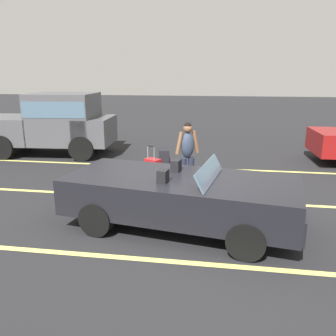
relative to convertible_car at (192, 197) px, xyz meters
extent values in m
plane|color=black|center=(-0.21, 0.04, -0.59)|extent=(80.00, 80.00, 0.00)
cube|color=#EAE066|center=(-0.21, -1.23, -0.59)|extent=(18.00, 0.12, 0.01)
cube|color=#EAE066|center=(-0.21, 1.47, -0.59)|extent=(18.00, 0.12, 0.01)
cube|color=#EAE066|center=(-0.21, 4.17, -0.59)|extent=(18.00, 0.12, 0.01)
cube|color=black|center=(-0.21, 0.04, 0.03)|extent=(4.34, 2.43, 0.64)
cube|color=black|center=(1.21, -0.21, -0.08)|extent=(1.58, 1.87, 0.38)
cube|color=slate|center=(0.30, -0.05, 0.50)|extent=(0.44, 1.56, 0.31)
cube|color=black|center=(-0.35, 0.43, 0.46)|extent=(0.20, 0.24, 0.22)
cube|color=black|center=(-0.47, -0.29, 0.46)|extent=(0.20, 0.24, 0.22)
cylinder|color=black|center=(1.18, 0.62, -0.29)|extent=(0.63, 0.32, 0.60)
cylinder|color=black|center=(0.91, -0.98, -0.29)|extent=(0.63, 0.32, 0.60)
cylinder|color=black|center=(-1.32, 1.05, -0.29)|extent=(0.63, 0.32, 0.60)
cylinder|color=black|center=(-1.60, -0.55, -0.29)|extent=(0.63, 0.32, 0.60)
cube|color=black|center=(-1.05, 3.27, -0.22)|extent=(0.37, 0.53, 0.74)
cube|color=black|center=(-0.90, 3.30, -0.27)|extent=(0.09, 0.38, 0.41)
sphere|color=black|center=(-1.19, 3.42, -0.57)|extent=(0.04, 0.04, 0.04)
sphere|color=black|center=(-1.12, 3.09, -0.57)|extent=(0.04, 0.04, 0.04)
cube|color=red|center=(-1.23, 2.62, -0.28)|extent=(0.47, 0.41, 0.62)
cylinder|color=gray|center=(-1.36, 2.62, 0.20)|extent=(0.03, 0.03, 0.34)
cylinder|color=gray|center=(-1.17, 2.50, 0.20)|extent=(0.03, 0.03, 0.34)
cylinder|color=black|center=(-1.27, 2.56, 0.37)|extent=(0.20, 0.14, 0.03)
sphere|color=black|center=(-1.40, 2.62, -0.57)|extent=(0.04, 0.04, 0.04)
sphere|color=black|center=(-1.16, 2.47, -0.57)|extent=(0.04, 0.04, 0.04)
ellipsoid|color=#19723F|center=(-1.99, 2.65, -0.44)|extent=(0.67, 0.66, 0.30)
torus|color=black|center=(-1.99, 2.65, -0.26)|extent=(0.53, 0.53, 0.02)
cylinder|color=#1E2338|center=(-0.20, 2.09, -0.18)|extent=(0.20, 0.20, 0.82)
cylinder|color=#1E2338|center=(-0.38, 2.00, -0.18)|extent=(0.20, 0.20, 0.82)
ellipsoid|color=#2D384C|center=(-0.29, 2.05, 0.53)|extent=(0.39, 0.35, 0.60)
sphere|color=brown|center=(-0.29, 2.05, 0.93)|extent=(0.21, 0.21, 0.21)
sphere|color=black|center=(-0.29, 2.05, 0.97)|extent=(0.18, 0.18, 0.18)
cylinder|color=brown|center=(-0.11, 2.14, 0.60)|extent=(0.21, 0.17, 0.53)
cylinder|color=brown|center=(-0.47, 1.95, 0.60)|extent=(0.21, 0.17, 0.53)
cube|color=#4C4C51|center=(-3.80, 5.44, 0.26)|extent=(1.24, 1.98, 0.90)
cube|color=#4C4C51|center=(-4.84, 5.36, 0.66)|extent=(2.24, 2.06, 1.70)
cube|color=slate|center=(-4.84, 5.36, 1.04)|extent=(2.20, 2.07, 0.51)
cube|color=#4C4C51|center=(-7.04, 5.19, 0.26)|extent=(2.54, 2.08, 0.90)
cylinder|color=black|center=(-4.09, 6.32, -0.19)|extent=(0.82, 0.34, 0.80)
cylinder|color=black|center=(-3.95, 4.52, -0.19)|extent=(0.82, 0.34, 0.80)
cylinder|color=black|center=(-6.75, 6.12, -0.19)|extent=(0.82, 0.34, 0.80)
cylinder|color=black|center=(-6.61, 4.32, -0.19)|extent=(0.82, 0.34, 0.80)
cylinder|color=black|center=(4.17, 6.29, -0.27)|extent=(0.65, 0.24, 0.64)
camera|label=1|loc=(0.47, -5.81, 2.13)|focal=36.91mm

